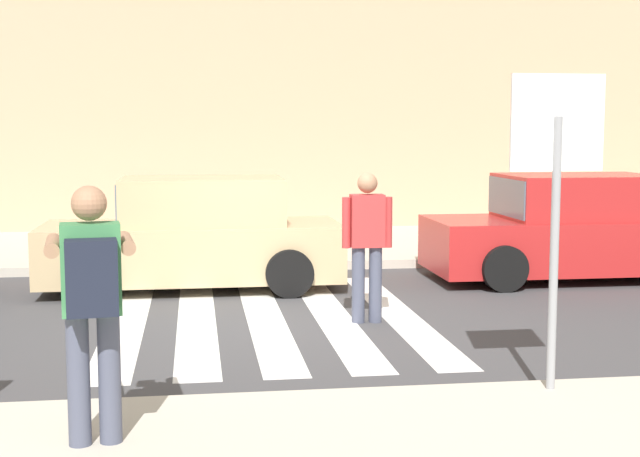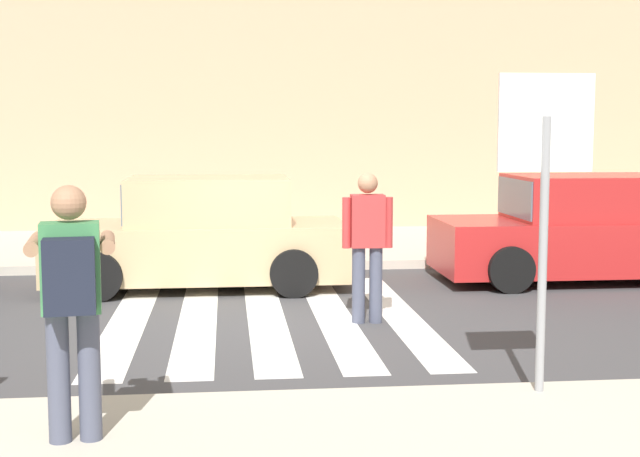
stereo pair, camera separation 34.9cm
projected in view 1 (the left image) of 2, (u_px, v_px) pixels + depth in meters
The scene contains 13 objects.
ground_plane at pixel (266, 322), 10.31m from camera, with size 120.00×120.00×0.00m, color #424244.
sidewalk_far at pixel (240, 247), 16.21m from camera, with size 60.00×4.80×0.14m, color beige.
building_facade_far at pixel (229, 91), 20.20m from camera, with size 56.00×4.00×6.11m, color tan.
crosswalk_stripe_0 at pixel (127, 322), 10.29m from camera, with size 0.44×5.20×0.01m, color silver.
crosswalk_stripe_1 at pixel (197, 320), 10.40m from camera, with size 0.44×5.20×0.01m, color silver.
crosswalk_stripe_2 at pixel (265, 318), 10.51m from camera, with size 0.44×5.20×0.01m, color silver.
crosswalk_stripe_3 at pixel (332, 316), 10.62m from camera, with size 0.44×5.20×0.01m, color silver.
crosswalk_stripe_4 at pixel (397, 314), 10.73m from camera, with size 0.44×5.20×0.01m, color silver.
stop_sign at pixel (556, 162), 7.00m from camera, with size 0.76×0.08×2.51m.
photographer_with_backpack at pixel (92, 293), 5.80m from camera, with size 0.65×0.89×1.72m.
pedestrian_crossing at pixel (367, 239), 10.17m from camera, with size 0.58×0.25×1.72m.
parked_car_tan at pixel (195, 237), 12.38m from camera, with size 4.10×1.92×1.55m.
parked_car_red at pixel (570, 230), 13.14m from camera, with size 4.10×1.92×1.55m.
Camera 1 is at (-0.80, -10.11, 2.24)m, focal length 50.00 mm.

